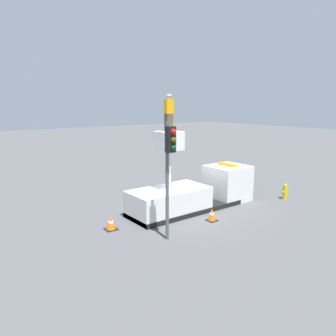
{
  "coord_description": "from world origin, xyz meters",
  "views": [
    {
      "loc": [
        -10.65,
        -12.51,
        5.51
      ],
      "look_at": [
        -2.05,
        -1.19,
        2.69
      ],
      "focal_mm": 35.0,
      "sensor_mm": 36.0,
      "label": 1
    }
  ],
  "objects_px": {
    "traffic_light_pole": "(169,158)",
    "fire_hydrant": "(285,191)",
    "traffic_cone_curbside": "(212,215)",
    "bucket_truck": "(194,192)",
    "traffic_cone_rear": "(111,223)",
    "worker": "(169,113)"
  },
  "relations": [
    {
      "from": "worker",
      "to": "fire_hydrant",
      "type": "xyz_separation_m",
      "value": [
        7.08,
        -1.93,
        -4.62
      ]
    },
    {
      "from": "traffic_light_pole",
      "to": "traffic_cone_rear",
      "type": "bearing_deg",
      "value": 118.96
    },
    {
      "from": "fire_hydrant",
      "to": "traffic_cone_curbside",
      "type": "xyz_separation_m",
      "value": [
        -5.98,
        -0.02,
        -0.16
      ]
    },
    {
      "from": "bucket_truck",
      "to": "traffic_cone_curbside",
      "type": "xyz_separation_m",
      "value": [
        -0.62,
        -1.95,
        -0.58
      ]
    },
    {
      "from": "worker",
      "to": "traffic_light_pole",
      "type": "distance_m",
      "value": 3.56
    },
    {
      "from": "traffic_light_pole",
      "to": "traffic_cone_curbside",
      "type": "height_order",
      "value": "traffic_light_pole"
    },
    {
      "from": "traffic_light_pole",
      "to": "traffic_cone_curbside",
      "type": "relative_size",
      "value": 7.83
    },
    {
      "from": "traffic_cone_rear",
      "to": "bucket_truck",
      "type": "bearing_deg",
      "value": 0.47
    },
    {
      "from": "bucket_truck",
      "to": "traffic_light_pole",
      "type": "xyz_separation_m",
      "value": [
        -3.6,
        -2.52,
        2.53
      ]
    },
    {
      "from": "fire_hydrant",
      "to": "traffic_cone_rear",
      "type": "bearing_deg",
      "value": 169.63
    },
    {
      "from": "bucket_truck",
      "to": "traffic_light_pole",
      "type": "bearing_deg",
      "value": -145.02
    },
    {
      "from": "bucket_truck",
      "to": "worker",
      "type": "relative_size",
      "value": 4.21
    },
    {
      "from": "traffic_light_pole",
      "to": "fire_hydrant",
      "type": "distance_m",
      "value": 9.46
    },
    {
      "from": "worker",
      "to": "fire_hydrant",
      "type": "distance_m",
      "value": 8.67
    },
    {
      "from": "fire_hydrant",
      "to": "traffic_cone_rear",
      "type": "relative_size",
      "value": 1.43
    },
    {
      "from": "fire_hydrant",
      "to": "traffic_cone_rear",
      "type": "xyz_separation_m",
      "value": [
        -10.34,
        1.89,
        -0.14
      ]
    },
    {
      "from": "traffic_light_pole",
      "to": "traffic_cone_rear",
      "type": "height_order",
      "value": "traffic_light_pole"
    },
    {
      "from": "traffic_cone_curbside",
      "to": "worker",
      "type": "bearing_deg",
      "value": 119.52
    },
    {
      "from": "traffic_light_pole",
      "to": "traffic_cone_rear",
      "type": "relative_size",
      "value": 7.53
    },
    {
      "from": "traffic_light_pole",
      "to": "fire_hydrant",
      "type": "bearing_deg",
      "value": 3.77
    },
    {
      "from": "bucket_truck",
      "to": "worker",
      "type": "distance_m",
      "value": 4.54
    },
    {
      "from": "bucket_truck",
      "to": "worker",
      "type": "bearing_deg",
      "value": 180.0
    }
  ]
}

